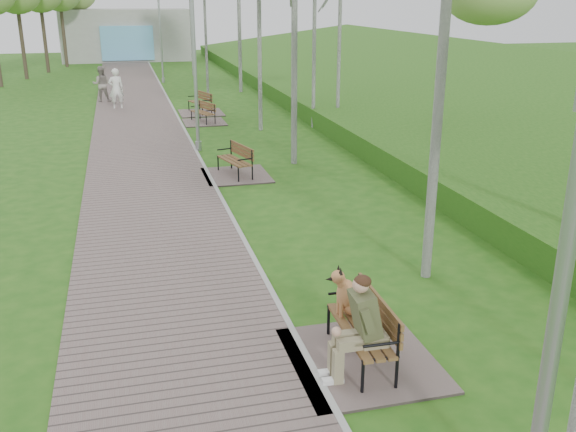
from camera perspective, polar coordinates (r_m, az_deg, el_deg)
name	(u,v)px	position (r m, az deg, el deg)	size (l,w,h in m)	color
walkway	(138,127)	(26.56, -13.18, 7.69)	(3.50, 67.00, 0.04)	#70605B
kerb	(182,125)	(26.66, -9.39, 7.99)	(0.10, 67.00, 0.05)	#999993
embankment	(467,119)	(28.88, 15.60, 8.34)	(14.00, 70.00, 1.60)	#427420
building_north	(126,35)	(55.65, -14.19, 15.35)	(10.00, 5.20, 4.00)	#9E9E99
bench_main	(358,333)	(9.24, 6.22, -10.26)	(2.04, 2.26, 1.78)	#70605B
bench_second	(235,169)	(18.81, -4.74, 4.18)	(1.86, 2.07, 1.14)	#70605B
bench_third	(203,118)	(27.11, -7.54, 8.62)	(1.70, 1.89, 1.04)	#70605B
bench_far	(200,108)	(29.36, -7.82, 9.45)	(1.91, 2.12, 1.17)	#70605B
lamp_post_second	(195,75)	(21.78, -8.25, 12.32)	(0.21, 0.21, 5.44)	#999BA0
lamp_post_third	(161,43)	(40.25, -11.22, 14.84)	(0.19, 0.19, 4.98)	#999BA0
pedestrian_near	(116,89)	(31.16, -15.03, 10.87)	(0.68, 0.45, 1.87)	white
pedestrian_far	(101,84)	(33.46, -16.26, 11.18)	(0.85, 0.66, 1.75)	gray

